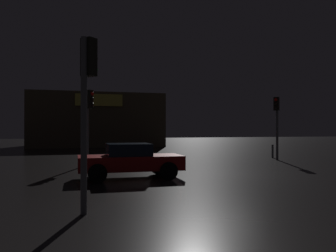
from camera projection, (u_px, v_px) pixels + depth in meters
The scene contains 7 objects.
ground_plane at pixel (228, 174), 15.60m from camera, with size 120.00×120.00×0.00m, color black.
store_building at pixel (96, 120), 40.93m from camera, with size 14.59×9.06×5.93m.
traffic_signal_main at pixel (277, 116), 22.46m from camera, with size 0.43×0.42×4.04m.
traffic_signal_opposite at pixel (89, 110), 19.36m from camera, with size 0.42×0.42×4.16m.
traffic_signal_cross_right at pixel (87, 90), 8.36m from camera, with size 0.43×0.41×4.19m.
car_near at pixel (130, 160), 14.20m from camera, with size 4.18×2.04×1.42m.
bollard_kerb_a at pixel (273, 151), 24.19m from camera, with size 0.14×0.14×0.92m, color #595B60.
Camera 1 is at (-6.89, -14.27, 2.02)m, focal length 37.48 mm.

